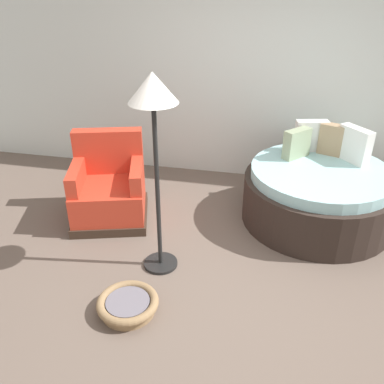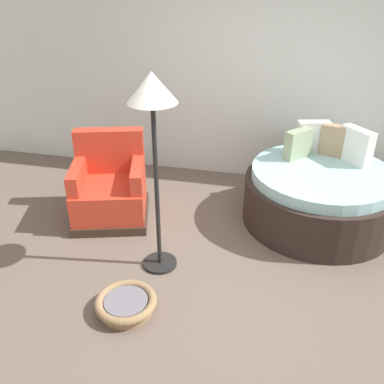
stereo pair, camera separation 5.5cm
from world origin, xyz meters
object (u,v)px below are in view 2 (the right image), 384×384
(round_daybed, at_px, (319,194))
(pet_basket, at_px, (126,304))
(floor_lamp, at_px, (153,109))
(red_armchair, at_px, (110,189))

(round_daybed, relative_size, pet_basket, 3.17)
(pet_basket, distance_m, floor_lamp, 1.60)
(red_armchair, xyz_separation_m, pet_basket, (0.69, -1.38, -0.26))
(round_daybed, relative_size, floor_lamp, 0.89)
(pet_basket, xyz_separation_m, floor_lamp, (0.09, 0.64, 1.46))
(round_daybed, xyz_separation_m, pet_basket, (-1.56, -1.80, -0.25))
(round_daybed, distance_m, floor_lamp, 2.22)
(red_armchair, bearing_deg, floor_lamp, -43.07)
(pet_basket, height_order, floor_lamp, floor_lamp)
(floor_lamp, bearing_deg, red_armchair, 136.93)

